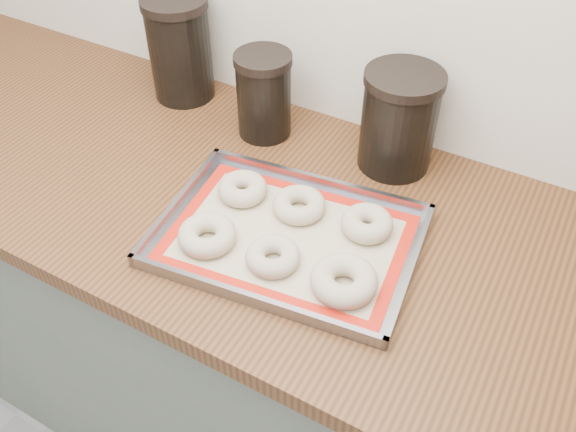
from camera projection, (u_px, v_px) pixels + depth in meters
The scene contains 13 objects.
cabinet at pixel (259, 338), 1.51m from camera, with size 3.00×0.65×0.86m, color slate.
countertop at pixel (252, 204), 1.20m from camera, with size 3.06×0.68×0.04m, color brown.
baking_tray at pixel (288, 237), 1.10m from camera, with size 0.50×0.38×0.03m.
baking_mat at pixel (288, 238), 1.10m from camera, with size 0.45×0.34×0.00m.
bagel_front_left at pixel (207, 235), 1.08m from camera, with size 0.10×0.10×0.04m, color #BBAB91.
bagel_front_mid at pixel (273, 256), 1.05m from camera, with size 0.10×0.10×0.03m, color #BBAB91.
bagel_front_right at pixel (344, 280), 1.00m from camera, with size 0.11×0.11×0.04m, color #BBAB91.
bagel_back_left at pixel (243, 189), 1.17m from camera, with size 0.10×0.10×0.04m, color #BBAB91.
bagel_back_mid at pixel (299, 205), 1.14m from camera, with size 0.10×0.10×0.03m, color #BBAB91.
bagel_back_right at pixel (367, 223), 1.10m from camera, with size 0.09×0.09×0.04m, color #BBAB91.
canister_left at pixel (180, 48), 1.38m from camera, with size 0.15×0.15×0.24m.
canister_mid at pixel (264, 95), 1.28m from camera, with size 0.12×0.12×0.19m.
canister_right at pixel (399, 121), 1.20m from camera, with size 0.15×0.15×0.21m.
Camera 1 is at (0.50, 0.93, 1.69)m, focal length 38.00 mm.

